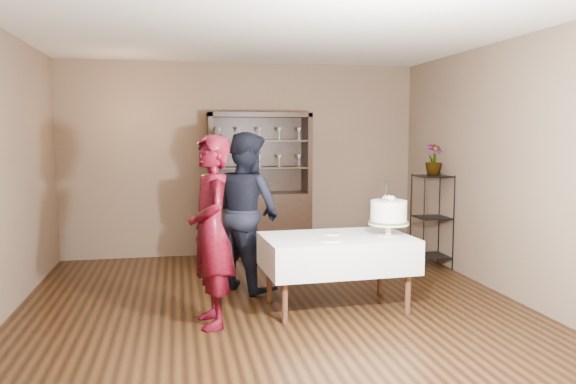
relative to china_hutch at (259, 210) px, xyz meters
name	(u,v)px	position (x,y,z in m)	size (l,w,h in m)	color
floor	(272,305)	(-0.20, -2.25, -0.66)	(5.00, 5.00, 0.00)	black
ceiling	(271,31)	(-0.20, -2.25, 2.04)	(5.00, 5.00, 0.00)	silver
back_wall	(243,160)	(-0.20, 0.25, 0.69)	(5.00, 0.02, 2.70)	brown
wall_right	(503,168)	(2.30, -2.25, 0.69)	(0.02, 5.00, 2.70)	brown
china_hutch	(259,210)	(0.00, 0.00, 0.00)	(1.40, 0.48, 2.00)	black
plant_etagere	(432,217)	(2.08, -1.05, -0.01)	(0.42, 0.42, 1.20)	black
cake_table	(337,253)	(0.41, -2.44, -0.12)	(1.48, 0.95, 0.72)	silver
woman	(211,231)	(-0.83, -2.71, 0.19)	(0.62, 0.41, 1.71)	#36040C
man	(246,211)	(-0.37, -1.58, 0.20)	(0.84, 0.66, 1.74)	black
cake	(389,214)	(0.92, -2.51, 0.27)	(0.47, 0.47, 0.55)	white
plate_near	(330,240)	(0.28, -2.66, 0.06)	(0.22, 0.22, 0.01)	white
plate_far	(331,234)	(0.39, -2.34, 0.06)	(0.17, 0.17, 0.01)	white
potted_plant	(434,160)	(2.11, -1.00, 0.72)	(0.22, 0.22, 0.40)	#4A6831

